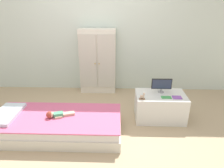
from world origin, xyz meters
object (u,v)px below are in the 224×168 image
object	(u,v)px
bed	(57,125)
book_purple	(177,97)
book_green	(166,97)
doll	(55,115)
rocking_horse_toy	(143,96)
wardrobe	(98,62)
tv_monitor	(162,84)
tv_stand	(160,106)

from	to	relation	value
bed	book_purple	bearing A→B (deg)	10.83
bed	book_green	xyz separation A→B (m)	(1.60, 0.34, 0.30)
book_green	book_purple	xyz separation A→B (m)	(0.16, 0.00, 0.00)
doll	rocking_horse_toy	distance (m)	1.29
doll	wardrobe	size ratio (longest dim) A/B	0.30
tv_monitor	rocking_horse_toy	world-z (taller)	tv_monitor
rocking_horse_toy	book_purple	distance (m)	0.54
book_green	tv_stand	bearing A→B (deg)	117.45
tv_monitor	book_purple	bearing A→B (deg)	-43.72
tv_monitor	book_green	world-z (taller)	tv_monitor
wardrobe	tv_stand	world-z (taller)	wardrobe
tv_monitor	book_purple	xyz separation A→B (m)	(0.21, -0.20, -0.13)
wardrobe	doll	bearing A→B (deg)	-107.10
bed	book_green	size ratio (longest dim) A/B	12.17
rocking_horse_toy	bed	bearing A→B (deg)	-167.54
tv_stand	bed	bearing A→B (deg)	-163.77
wardrobe	rocking_horse_toy	bearing A→B (deg)	-57.13
rocking_horse_toy	doll	bearing A→B (deg)	-166.94
doll	wardrobe	bearing A→B (deg)	72.90
tv_monitor	book_green	xyz separation A→B (m)	(0.04, -0.20, -0.13)
book_green	bed	bearing A→B (deg)	-168.11
wardrobe	book_green	size ratio (longest dim) A/B	8.67
wardrobe	tv_monitor	xyz separation A→B (m)	(1.11, -0.95, -0.09)
doll	tv_stand	xyz separation A→B (m)	(1.56, 0.47, -0.10)
rocking_horse_toy	book_green	size ratio (longest dim) A/B	0.71
tv_stand	book_green	xyz separation A→B (m)	(0.06, -0.11, 0.22)
rocking_horse_toy	book_purple	xyz separation A→B (m)	(0.53, 0.06, -0.04)
tv_stand	book_green	distance (m)	0.25
book_green	rocking_horse_toy	bearing A→B (deg)	-170.03
tv_monitor	book_green	distance (m)	0.24
tv_monitor	bed	bearing A→B (deg)	-161.06
wardrobe	tv_stand	distance (m)	1.57
rocking_horse_toy	tv_stand	bearing A→B (deg)	29.77
rocking_horse_toy	wardrobe	bearing A→B (deg)	122.87
book_purple	book_green	bearing A→B (deg)	180.00
rocking_horse_toy	book_purple	size ratio (longest dim) A/B	0.79
book_green	book_purple	bearing A→B (deg)	0.00
tv_stand	doll	bearing A→B (deg)	-163.33
wardrobe	rocking_horse_toy	world-z (taller)	wardrobe
doll	book_green	world-z (taller)	book_green
rocking_horse_toy	book_purple	bearing A→B (deg)	6.95
bed	tv_monitor	world-z (taller)	tv_monitor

